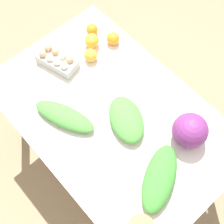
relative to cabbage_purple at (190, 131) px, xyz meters
The scene contains 11 objects.
ground_plane 0.92m from the cabbage_purple, 151.56° to the right, with size 8.00×8.00×0.00m, color #937A5B.
dining_table 0.44m from the cabbage_purple, 151.56° to the right, with size 1.29×0.84×0.74m.
cabbage_purple is the anchor object (origin of this frame).
egg_carton 0.81m from the cabbage_purple, 165.15° to the right, with size 0.25×0.17×0.09m.
greens_bunch_kale 0.63m from the cabbage_purple, 141.36° to the right, with size 0.34×0.12×0.06m, color #4C933D.
greens_bunch_beet_tops 0.32m from the cabbage_purple, 147.33° to the right, with size 0.27×0.16×0.08m, color #4C933D.
greens_bunch_dandelion 0.27m from the cabbage_purple, 77.28° to the right, with size 0.34×0.14×0.08m, color #3D8433.
orange_0 0.76m from the cabbage_purple, behind, with size 0.08×0.08×0.08m, color #F9A833.
orange_1 0.83m from the cabbage_purple, behind, with size 0.07×0.07×0.07m, color orange.
orange_2 0.69m from the cabbage_purple, behind, with size 0.08×0.08×0.08m, color #F9A833.
orange_3 0.71m from the cabbage_purple, 169.61° to the left, with size 0.07×0.07×0.07m, color orange.
Camera 1 is at (0.53, -0.48, 2.21)m, focal length 50.00 mm.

